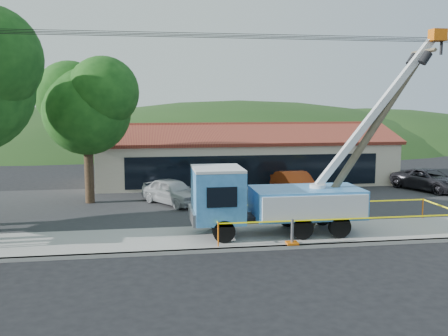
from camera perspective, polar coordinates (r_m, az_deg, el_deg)
name	(u,v)px	position (r m, az deg, el deg)	size (l,w,h in m)	color
ground	(241,268)	(19.43, 1.90, -11.31)	(120.00, 120.00, 0.00)	black
curb	(231,250)	(21.38, 0.86, -9.31)	(60.00, 0.25, 0.15)	#9F9C94
sidewalk	(225,238)	(23.18, 0.07, -7.95)	(60.00, 4.00, 0.15)	#9F9C94
parking_lot	(205,203)	(30.89, -2.20, -4.04)	(60.00, 12.00, 0.10)	#28282B
strip_mall	(244,158)	(39.01, 2.29, 1.14)	(22.50, 8.53, 4.67)	beige
tree_lot	(87,103)	(31.27, -15.43, 7.20)	(6.30, 5.60, 8.94)	#332316
hill_west	(65,146)	(74.24, -17.68, 2.43)	(78.40, 56.00, 28.00)	#1D3C15
hill_center	(239,144)	(74.55, 1.68, 2.81)	(89.60, 64.00, 32.00)	#1D3C15
hill_east	(365,142)	(80.58, 15.83, 2.89)	(72.80, 52.00, 26.00)	#1D3C15
utility_truck	(273,197)	(23.30, 5.58, -3.36)	(11.86, 4.26, 9.45)	black
leaning_pole	(376,124)	(24.69, 17.01, 4.80)	(6.31, 2.00, 9.39)	brown
caution_tape	(332,215)	(24.45, 12.21, -5.24)	(11.53, 3.61, 1.04)	#DE620C
car_silver	(173,206)	(30.57, -5.89, -4.29)	(1.83, 4.56, 1.55)	#AFB3B7
car_red	(295,199)	(32.88, 8.10, -3.48)	(1.74, 4.98, 1.64)	#8F310E
car_dark	(429,192)	(37.79, 22.37, -2.53)	(2.47, 5.35, 1.49)	black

